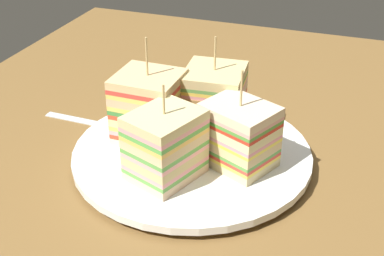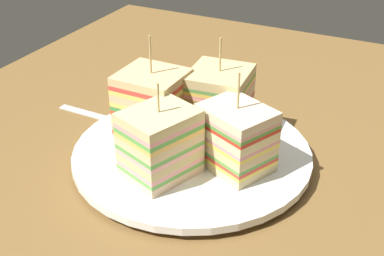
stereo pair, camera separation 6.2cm
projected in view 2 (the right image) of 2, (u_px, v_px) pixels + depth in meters
The scene contains 8 objects.
ground_plane at pixel (192, 168), 64.50cm from camera, with size 100.94×81.75×1.80cm, color brown.
plate at pixel (192, 154), 63.54cm from camera, with size 28.40×28.40×1.67cm.
sandwich_wedge_0 at pixel (219, 101), 65.43cm from camera, with size 8.20×7.75×12.22cm.
sandwich_wedge_1 at pixel (153, 105), 64.15cm from camera, with size 7.16×7.70×13.02cm.
sandwich_wedge_2 at pixel (160, 144), 57.14cm from camera, with size 9.24×8.40×11.03cm.
sandwich_wedge_3 at pixel (236, 138), 58.45cm from camera, with size 8.56×9.35×11.58cm.
chip_pile at pixel (193, 139), 62.80cm from camera, with size 7.18×7.77×2.82cm.
spoon at pixel (129, 123), 71.46cm from camera, with size 2.53×15.76×1.00cm.
Camera 2 is at (47.86, 23.69, 35.59)cm, focal length 49.65 mm.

